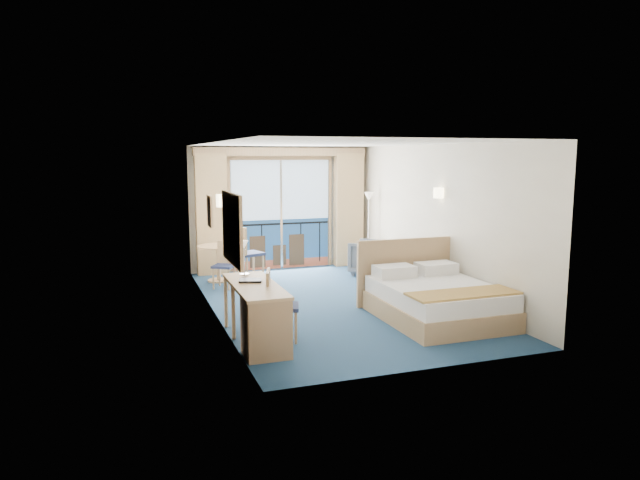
% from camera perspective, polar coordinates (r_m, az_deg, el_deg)
% --- Properties ---
extents(floor, '(6.50, 6.50, 0.00)m').
position_cam_1_polar(floor, '(9.84, 1.20, -6.28)').
color(floor, navy).
rests_on(floor, ground).
extents(room_walls, '(4.04, 6.54, 2.72)m').
position_cam_1_polar(room_walls, '(9.54, 1.23, 4.09)').
color(room_walls, beige).
rests_on(room_walls, ground).
extents(balcony_door, '(2.36, 0.03, 2.52)m').
position_cam_1_polar(balcony_door, '(12.65, -3.93, 2.27)').
color(balcony_door, navy).
rests_on(balcony_door, room_walls).
extents(curtain_left, '(0.65, 0.22, 2.55)m').
position_cam_1_polar(curtain_left, '(12.18, -10.77, 2.52)').
color(curtain_left, tan).
rests_on(curtain_left, room_walls).
extents(curtain_right, '(0.65, 0.22, 2.55)m').
position_cam_1_polar(curtain_right, '(13.00, 2.88, 3.03)').
color(curtain_right, tan).
rests_on(curtain_right, room_walls).
extents(pelmet, '(3.80, 0.25, 0.18)m').
position_cam_1_polar(pelmet, '(12.47, -3.82, 8.80)').
color(pelmet, tan).
rests_on(pelmet, room_walls).
extents(mirror, '(0.05, 1.25, 0.95)m').
position_cam_1_polar(mirror, '(7.60, -8.78, 1.14)').
color(mirror, tan).
rests_on(mirror, room_walls).
extents(wall_print, '(0.04, 0.42, 0.52)m').
position_cam_1_polar(wall_print, '(9.50, -10.96, 2.85)').
color(wall_print, tan).
rests_on(wall_print, room_walls).
extents(sconce_left, '(0.18, 0.18, 0.18)m').
position_cam_1_polar(sconce_left, '(8.45, -9.74, 3.90)').
color(sconce_left, '#F9E7AE').
rests_on(sconce_left, room_walls).
extents(sconce_right, '(0.18, 0.18, 0.18)m').
position_cam_1_polar(sconce_right, '(10.25, 11.77, 4.63)').
color(sconce_right, '#F9E7AE').
rests_on(sconce_right, room_walls).
extents(bed, '(1.78, 2.12, 1.12)m').
position_cam_1_polar(bed, '(9.01, 11.45, -5.80)').
color(bed, tan).
rests_on(bed, ground).
extents(nightstand, '(0.44, 0.42, 0.57)m').
position_cam_1_polar(nightstand, '(10.51, 10.26, -3.87)').
color(nightstand, '#A17755').
rests_on(nightstand, ground).
extents(phone, '(0.19, 0.16, 0.07)m').
position_cam_1_polar(phone, '(10.50, 10.35, -2.09)').
color(phone, silver).
rests_on(phone, nightstand).
extents(armchair, '(1.11, 1.11, 0.73)m').
position_cam_1_polar(armchair, '(12.11, 5.12, -1.75)').
color(armchair, '#484E57').
rests_on(armchair, ground).
extents(floor_lamp, '(0.24, 0.24, 1.71)m').
position_cam_1_polar(floor_lamp, '(12.53, 4.90, 2.90)').
color(floor_lamp, silver).
rests_on(floor_lamp, ground).
extents(desk, '(0.59, 1.70, 0.80)m').
position_cam_1_polar(desk, '(7.35, -5.67, -7.88)').
color(desk, tan).
rests_on(desk, ground).
extents(desk_chair, '(0.53, 0.53, 0.98)m').
position_cam_1_polar(desk_chair, '(7.78, -4.33, -6.11)').
color(desk_chair, '#1E2546').
rests_on(desk_chair, ground).
extents(folder, '(0.35, 0.30, 0.03)m').
position_cam_1_polar(folder, '(7.87, -6.98, -4.03)').
color(folder, black).
rests_on(folder, desk).
extents(desk_lamp, '(0.13, 0.13, 0.50)m').
position_cam_1_polar(desk_lamp, '(8.12, -7.60, -1.08)').
color(desk_lamp, silver).
rests_on(desk_lamp, desk).
extents(round_table, '(0.81, 0.81, 0.73)m').
position_cam_1_polar(round_table, '(11.56, -10.13, -1.39)').
color(round_table, tan).
rests_on(round_table, ground).
extents(table_chair_a, '(0.60, 0.60, 1.09)m').
position_cam_1_polar(table_chair_a, '(11.62, -7.42, -0.96)').
color(table_chair_a, '#1E2546').
rests_on(table_chair_a, ground).
extents(table_chair_b, '(0.53, 0.53, 0.89)m').
position_cam_1_polar(table_chair_b, '(11.02, -9.46, -2.13)').
color(table_chair_b, '#1E2546').
rests_on(table_chair_b, ground).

